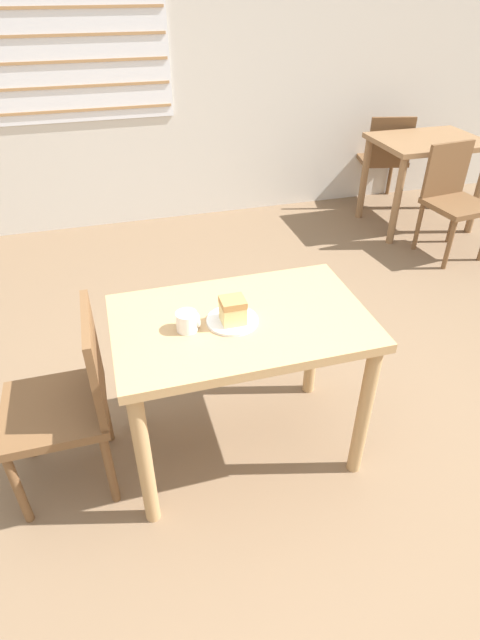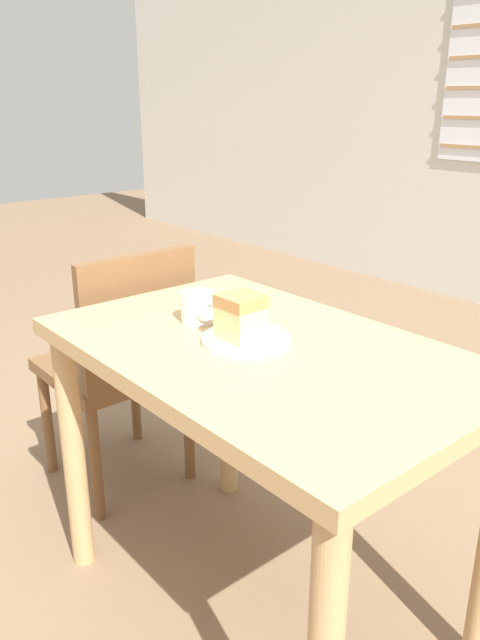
# 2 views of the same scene
# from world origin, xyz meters

# --- Properties ---
(ground_plane) EXTENTS (14.00, 14.00, 0.00)m
(ground_plane) POSITION_xyz_m (0.00, 0.00, 0.00)
(ground_plane) COLOR #7A6047
(wall_back) EXTENTS (10.00, 0.09, 2.80)m
(wall_back) POSITION_xyz_m (-0.01, 3.03, 1.40)
(wall_back) COLOR beige
(wall_back) RESTS_ON ground_plane
(dining_table_near) EXTENTS (1.01, 0.64, 0.73)m
(dining_table_near) POSITION_xyz_m (-0.03, 0.23, 0.61)
(dining_table_near) COLOR tan
(dining_table_near) RESTS_ON ground_plane
(dining_table_far) EXTENTS (0.86, 0.65, 0.74)m
(dining_table_far) POSITION_xyz_m (2.14, 2.26, 0.61)
(dining_table_far) COLOR olive
(dining_table_far) RESTS_ON ground_plane
(chair_near_window) EXTENTS (0.41, 0.41, 0.83)m
(chair_near_window) POSITION_xyz_m (-0.73, 0.27, 0.45)
(chair_near_window) COLOR brown
(chair_near_window) RESTS_ON ground_plane
(chair_far_corner) EXTENTS (0.46, 0.46, 0.83)m
(chair_far_corner) POSITION_xyz_m (2.07, 1.73, 0.45)
(chair_far_corner) COLOR brown
(chair_far_corner) RESTS_ON ground_plane
(chair_far_opposite) EXTENTS (0.50, 0.50, 0.83)m
(chair_far_opposite) POSITION_xyz_m (2.08, 2.78, 0.45)
(chair_far_opposite) COLOR brown
(chair_far_opposite) RESTS_ON ground_plane
(plate) EXTENTS (0.20, 0.20, 0.01)m
(plate) POSITION_xyz_m (-0.07, 0.22, 0.74)
(plate) COLOR white
(plate) RESTS_ON dining_table_near
(cake_slice) EXTENTS (0.09, 0.09, 0.10)m
(cake_slice) POSITION_xyz_m (-0.07, 0.21, 0.80)
(cake_slice) COLOR #E0C67F
(cake_slice) RESTS_ON plate
(coffee_mug) EXTENTS (0.09, 0.08, 0.08)m
(coffee_mug) POSITION_xyz_m (-0.24, 0.22, 0.77)
(coffee_mug) COLOR white
(coffee_mug) RESTS_ON dining_table_near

